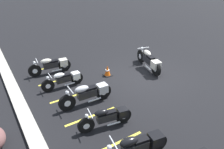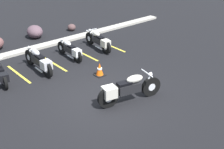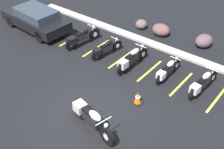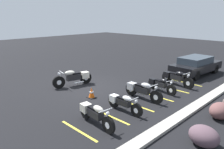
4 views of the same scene
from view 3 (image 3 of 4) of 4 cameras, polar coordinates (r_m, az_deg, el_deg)
name	(u,v)px [view 3 (image 3 of 4)]	position (r m, az deg, el deg)	size (l,w,h in m)	color
ground	(93,112)	(12.57, -3.49, -6.88)	(60.00, 60.00, 0.00)	black
motorcycle_cream_featured	(91,118)	(11.60, -3.94, -7.89)	(2.42, 0.91, 0.97)	black
parked_bike_0	(81,37)	(16.57, -5.66, 6.76)	(0.75, 2.26, 0.89)	black
parked_bike_1	(105,49)	(15.63, -1.22, 4.73)	(0.67, 1.97, 0.78)	black
parked_bike_2	(131,59)	(14.73, 3.54, 2.80)	(0.64, 2.29, 0.90)	black
parked_bike_3	(167,70)	(14.28, 10.09, 0.73)	(0.55, 1.97, 0.77)	black
parked_bike_4	(202,83)	(13.78, 16.20, -1.58)	(0.63, 2.16, 0.85)	black
car_black	(36,19)	(18.52, -13.78, 9.90)	(4.42, 2.10, 1.29)	black
concrete_curb	(168,49)	(16.50, 10.15, 4.53)	(18.00, 0.50, 0.12)	#A8A399
landscape_rock_1	(204,41)	(17.15, 16.46, 5.92)	(1.02, 0.83, 0.68)	#57424B
landscape_rock_2	(141,24)	(18.35, 5.38, 9.13)	(0.68, 0.66, 0.54)	brown
landscape_rock_3	(161,30)	(17.74, 8.95, 8.07)	(1.02, 0.82, 0.67)	brown
traffic_cone	(138,98)	(12.85, 4.74, -4.29)	(0.40, 0.40, 0.55)	black
stall_line_0	(73,38)	(17.49, -7.13, 6.55)	(0.10, 2.10, 0.00)	gold
stall_line_1	(96,48)	(16.49, -2.94, 4.83)	(0.10, 2.10, 0.00)	gold
stall_line_2	(121,59)	(15.61, 1.73, 2.88)	(0.10, 2.10, 0.00)	gold
stall_line_3	(150,71)	(14.86, 6.90, 0.68)	(0.10, 2.10, 0.00)	gold
stall_line_4	(181,84)	(14.27, 12.55, -1.72)	(0.10, 2.10, 0.00)	gold
stall_line_5	(217,99)	(13.86, 18.63, -4.28)	(0.10, 2.10, 0.00)	gold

